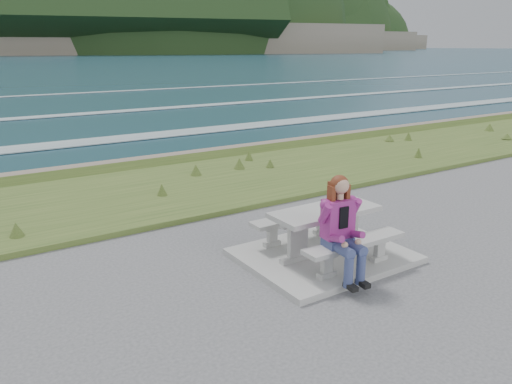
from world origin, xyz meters
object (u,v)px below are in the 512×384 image
Objects in this scene: bench_landward at (355,247)px; seated_woman at (344,242)px; picnic_table at (325,219)px; bench_seaward at (298,220)px.

seated_woman reaches higher than bench_landward.
picnic_table is 0.74m from bench_seaward.
picnic_table is at bearing 90.00° from bench_landward.
seated_woman is (-0.37, -0.84, -0.03)m from picnic_table.
bench_landward is at bearing -90.00° from picnic_table.
seated_woman is (-0.37, -0.14, 0.20)m from bench_landward.
bench_landward is 0.44m from seated_woman.
bench_landward is (0.00, -0.70, -0.23)m from picnic_table.
seated_woman is at bearing -113.42° from picnic_table.
seated_woman reaches higher than picnic_table.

